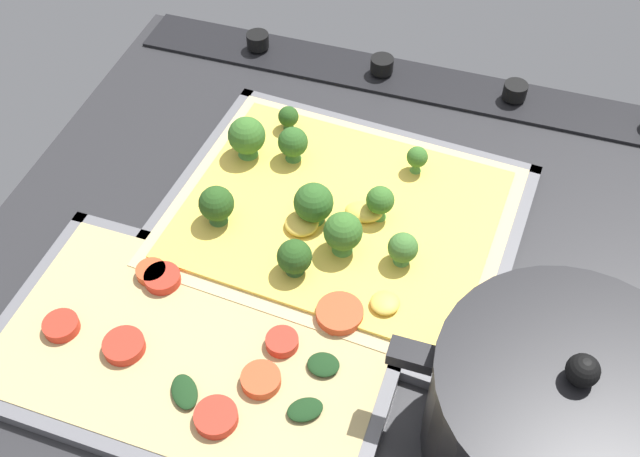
% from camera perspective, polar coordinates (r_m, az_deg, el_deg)
% --- Properties ---
extents(ground_plane, '(0.81, 0.69, 0.03)m').
position_cam_1_polar(ground_plane, '(0.74, 4.35, -5.04)').
color(ground_plane, '#28282B').
extents(stove_control_panel, '(0.77, 0.07, 0.03)m').
position_cam_1_polar(stove_control_panel, '(0.94, 9.41, 10.53)').
color(stove_control_panel, black).
rests_on(stove_control_panel, ground_plane).
extents(baking_tray_front, '(0.37, 0.32, 0.01)m').
position_cam_1_polar(baking_tray_front, '(0.78, 1.44, 0.46)').
color(baking_tray_front, slate).
rests_on(baking_tray_front, ground_plane).
extents(broccoli_pizza, '(0.35, 0.29, 0.06)m').
position_cam_1_polar(broccoli_pizza, '(0.76, 0.79, 1.27)').
color(broccoli_pizza, '#D3B77F').
rests_on(broccoli_pizza, baking_tray_front).
extents(baking_tray_back, '(0.36, 0.23, 0.01)m').
position_cam_1_polar(baking_tray_back, '(0.69, -9.47, -9.23)').
color(baking_tray_back, slate).
rests_on(baking_tray_back, ground_plane).
extents(veggie_pizza_back, '(0.34, 0.20, 0.02)m').
position_cam_1_polar(veggie_pizza_back, '(0.69, -9.26, -8.88)').
color(veggie_pizza_back, tan).
rests_on(veggie_pizza_back, baking_tray_back).
extents(cooking_pot, '(0.27, 0.20, 0.14)m').
position_cam_1_polar(cooking_pot, '(0.62, 17.45, -13.27)').
color(cooking_pot, black).
rests_on(cooking_pot, ground_plane).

